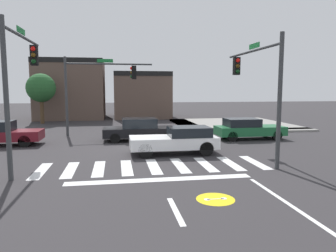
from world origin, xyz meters
The scene contains 12 objects.
ground_plane centered at (0.00, 0.00, 0.00)m, with size 120.00×120.00×0.00m, color #302D30.
crosswalk_near centered at (0.00, -4.50, 0.00)m, with size 9.63×2.69×0.01m.
bike_detector_marking centered at (1.35, -8.80, 0.00)m, with size 1.17×1.17×0.01m.
curb_corner_northeast centered at (8.49, 9.42, 0.07)m, with size 10.00×10.60×0.15m.
storefront_row centered at (-3.19, 19.40, 2.99)m, with size 14.55×6.90×6.47m.
traffic_signal_southwest centered at (-5.35, -3.79, 4.07)m, with size 0.32×5.12×5.81m.
traffic_signal_southeast centered at (4.98, -3.59, 3.87)m, with size 0.32×5.76×5.53m.
traffic_signal_northwest centered at (-2.73, 5.24, 3.84)m, with size 6.09×0.32×5.50m.
car_white centered at (1.50, -2.04, 0.72)m, with size 4.40×1.80×1.37m.
car_black centered at (-0.05, 2.48, 0.71)m, with size 4.70×1.84×1.43m.
car_green centered at (6.98, 1.82, 0.70)m, with size 4.43×1.79×1.37m.
roadside_tree centered at (-8.50, 14.00, 3.36)m, with size 2.71×2.71×4.76m.
Camera 1 is at (-1.55, -17.56, 3.28)m, focal length 33.70 mm.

